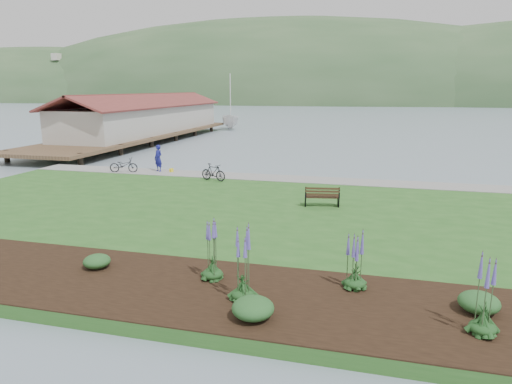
# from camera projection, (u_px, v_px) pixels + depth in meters

# --- Properties ---
(ground) EXTENTS (600.00, 600.00, 0.00)m
(ground) POSITION_uv_depth(u_px,v_px,m) (247.00, 212.00, 22.64)
(ground) COLOR slate
(ground) RESTS_ON ground
(lawn) EXTENTS (34.00, 20.00, 0.40)m
(lawn) POSITION_uv_depth(u_px,v_px,m) (235.00, 219.00, 20.71)
(lawn) COLOR #26571E
(lawn) RESTS_ON ground
(shoreline_path) EXTENTS (34.00, 2.20, 0.03)m
(shoreline_path) POSITION_uv_depth(u_px,v_px,m) (276.00, 178.00, 29.06)
(shoreline_path) COLOR gray
(shoreline_path) RESTS_ON lawn
(garden_bed) EXTENTS (24.00, 4.40, 0.04)m
(garden_bed) POSITION_uv_depth(u_px,v_px,m) (254.00, 295.00, 12.57)
(garden_bed) COLOR black
(garden_bed) RESTS_ON lawn
(far_hillside) EXTENTS (580.00, 80.00, 38.00)m
(far_hillside) POSITION_uv_depth(u_px,v_px,m) (414.00, 104.00, 178.08)
(far_hillside) COLOR #32532F
(far_hillside) RESTS_ON ground
(pier_pavilion) EXTENTS (8.00, 36.00, 5.40)m
(pier_pavilion) POSITION_uv_depth(u_px,v_px,m) (145.00, 118.00, 52.95)
(pier_pavilion) COLOR #4C3826
(pier_pavilion) RESTS_ON ground
(park_bench) EXTENTS (1.73, 0.94, 1.02)m
(park_bench) POSITION_uv_depth(u_px,v_px,m) (322.00, 196.00, 22.01)
(park_bench) COLOR black
(park_bench) RESTS_ON lawn
(person) EXTENTS (0.94, 0.82, 2.16)m
(person) POSITION_uv_depth(u_px,v_px,m) (158.00, 156.00, 31.11)
(person) COLOR navy
(person) RESTS_ON lawn
(bicycle_a) EXTENTS (1.10, 2.01, 1.00)m
(bicycle_a) POSITION_uv_depth(u_px,v_px,m) (124.00, 165.00, 30.95)
(bicycle_a) COLOR black
(bicycle_a) RESTS_ON lawn
(bicycle_b) EXTENTS (0.98, 1.83, 1.06)m
(bicycle_b) POSITION_uv_depth(u_px,v_px,m) (213.00, 172.00, 28.18)
(bicycle_b) COLOR black
(bicycle_b) RESTS_ON lawn
(sailboat) EXTENTS (13.22, 13.30, 25.82)m
(sailboat) POSITION_uv_depth(u_px,v_px,m) (231.00, 129.00, 68.27)
(sailboat) COLOR silver
(sailboat) RESTS_ON ground
(pannier) EXTENTS (0.23, 0.29, 0.27)m
(pannier) POSITION_uv_depth(u_px,v_px,m) (171.00, 170.00, 31.06)
(pannier) COLOR yellow
(pannier) RESTS_ON lawn
(echium_0) EXTENTS (0.62, 0.62, 2.38)m
(echium_0) POSITION_uv_depth(u_px,v_px,m) (243.00, 264.00, 12.04)
(echium_0) COLOR #153C17
(echium_0) RESTS_ON garden_bed
(echium_1) EXTENTS (0.62, 0.62, 1.85)m
(echium_1) POSITION_uv_depth(u_px,v_px,m) (356.00, 262.00, 12.81)
(echium_1) COLOR #153C17
(echium_1) RESTS_ON garden_bed
(echium_2) EXTENTS (0.62, 0.62, 2.02)m
(echium_2) POSITION_uv_depth(u_px,v_px,m) (485.00, 304.00, 10.40)
(echium_2) COLOR #153C17
(echium_2) RESTS_ON garden_bed
(echium_4) EXTENTS (0.62, 0.62, 2.24)m
(echium_4) POSITION_uv_depth(u_px,v_px,m) (212.00, 248.00, 13.40)
(echium_4) COLOR #153C17
(echium_4) RESTS_ON garden_bed
(shrub_0) EXTENTS (0.85, 0.85, 0.42)m
(shrub_0) POSITION_uv_depth(u_px,v_px,m) (97.00, 261.00, 14.42)
(shrub_0) COLOR #1E4C21
(shrub_0) RESTS_ON garden_bed
(shrub_1) EXTENTS (1.06, 1.06, 0.53)m
(shrub_1) POSITION_uv_depth(u_px,v_px,m) (253.00, 308.00, 11.23)
(shrub_1) COLOR #1E4C21
(shrub_1) RESTS_ON garden_bed
(shrub_2) EXTENTS (1.02, 1.02, 0.51)m
(shrub_2) POSITION_uv_depth(u_px,v_px,m) (479.00, 302.00, 11.56)
(shrub_2) COLOR #1E4C21
(shrub_2) RESTS_ON garden_bed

